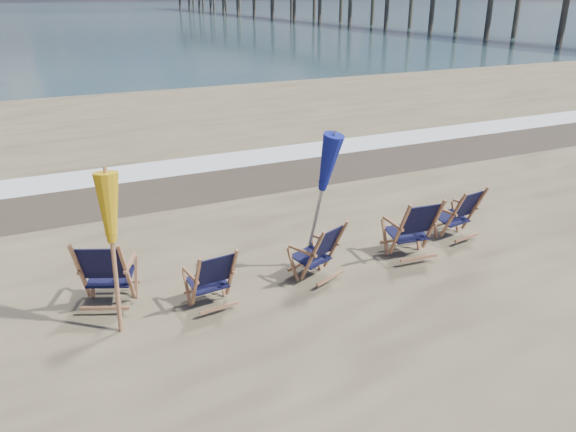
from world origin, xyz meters
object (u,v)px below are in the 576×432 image
object	(u,v)px
beach_chair_2	(336,247)
umbrella_blue	(318,166)
beach_chair_0	(127,275)
beach_chair_3	(433,227)
umbrella_yellow	(109,218)
beach_chair_4	(475,211)
beach_chair_1	(232,275)

from	to	relation	value
beach_chair_2	umbrella_blue	bearing A→B (deg)	-83.20
beach_chair_0	beach_chair_3	size ratio (longest dim) A/B	0.99
beach_chair_0	umbrella_yellow	xyz separation A→B (m)	(-0.18, -0.37, 0.96)
beach_chair_4	umbrella_blue	distance (m)	3.25
beach_chair_2	umbrella_blue	world-z (taller)	umbrella_blue
beach_chair_0	umbrella_blue	world-z (taller)	umbrella_blue
beach_chair_2	umbrella_yellow	distance (m)	3.31
beach_chair_0	umbrella_blue	xyz separation A→B (m)	(2.81, -0.03, 1.13)
beach_chair_1	beach_chair_0	bearing A→B (deg)	-25.81
umbrella_yellow	beach_chair_2	bearing A→B (deg)	0.84
beach_chair_3	beach_chair_4	xyz separation A→B (m)	(1.18, 0.36, -0.05)
beach_chair_0	beach_chair_4	xyz separation A→B (m)	(5.84, -0.11, -0.04)
beach_chair_0	umbrella_yellow	size ratio (longest dim) A/B	0.53
beach_chair_3	umbrella_blue	bearing A→B (deg)	-8.15
beach_chair_0	umbrella_yellow	distance (m)	1.05
beach_chair_0	umbrella_yellow	bearing A→B (deg)	88.23
umbrella_blue	beach_chair_1	bearing A→B (deg)	-163.91
beach_chair_0	beach_chair_2	distance (m)	2.99
beach_chair_1	beach_chair_3	bearing A→B (deg)	174.56
beach_chair_1	beach_chair_4	bearing A→B (deg)	179.02
beach_chair_4	umbrella_yellow	size ratio (longest dim) A/B	0.48
beach_chair_2	umbrella_yellow	size ratio (longest dim) A/B	0.47
beach_chair_1	beach_chair_4	world-z (taller)	beach_chair_4
beach_chair_1	beach_chair_4	distance (m)	4.57
beach_chair_4	umbrella_blue	bearing A→B (deg)	-9.98
beach_chair_2	beach_chair_4	xyz separation A→B (m)	(2.87, 0.22, 0.02)
beach_chair_3	beach_chair_4	world-z (taller)	beach_chair_3
beach_chair_0	umbrella_blue	bearing A→B (deg)	-156.76
beach_chair_2	umbrella_blue	distance (m)	1.23
beach_chair_0	beach_chair_2	size ratio (longest dim) A/B	1.13
beach_chair_0	beach_chair_3	bearing A→B (deg)	-161.78
beach_chair_2	umbrella_yellow	bearing A→B (deg)	-21.07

